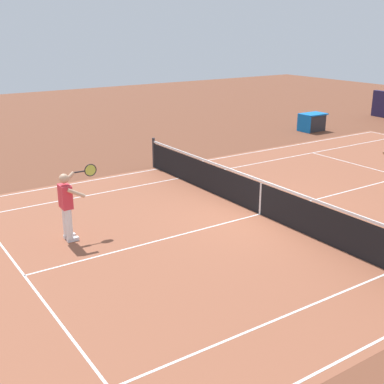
{
  "coord_description": "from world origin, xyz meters",
  "views": [
    {
      "loc": [
        8.73,
        9.66,
        4.89
      ],
      "look_at": [
        1.99,
        -0.37,
        0.9
      ],
      "focal_mm": 47.27,
      "sensor_mm": 36.0,
      "label": 1
    }
  ],
  "objects_px": {
    "tennis_net": "(261,197)",
    "tennis_ball": "(297,225)",
    "tennis_player_near": "(67,203)",
    "equipment_cart_tarped": "(312,122)"
  },
  "relations": [
    {
      "from": "tennis_ball",
      "to": "tennis_player_near",
      "type": "bearing_deg",
      "value": -25.49
    },
    {
      "from": "tennis_net",
      "to": "tennis_ball",
      "type": "distance_m",
      "value": 1.29
    },
    {
      "from": "tennis_net",
      "to": "tennis_ball",
      "type": "bearing_deg",
      "value": 99.31
    },
    {
      "from": "tennis_net",
      "to": "tennis_ball",
      "type": "relative_size",
      "value": 177.27
    },
    {
      "from": "tennis_net",
      "to": "equipment_cart_tarped",
      "type": "relative_size",
      "value": 9.36
    },
    {
      "from": "tennis_player_near",
      "to": "equipment_cart_tarped",
      "type": "height_order",
      "value": "tennis_player_near"
    },
    {
      "from": "tennis_net",
      "to": "tennis_player_near",
      "type": "relative_size",
      "value": 6.89
    },
    {
      "from": "tennis_net",
      "to": "tennis_player_near",
      "type": "distance_m",
      "value": 5.11
    },
    {
      "from": "tennis_player_near",
      "to": "equipment_cart_tarped",
      "type": "bearing_deg",
      "value": -157.56
    },
    {
      "from": "tennis_player_near",
      "to": "tennis_ball",
      "type": "xyz_separation_m",
      "value": [
        -5.13,
        2.44,
        -0.9
      ]
    }
  ]
}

